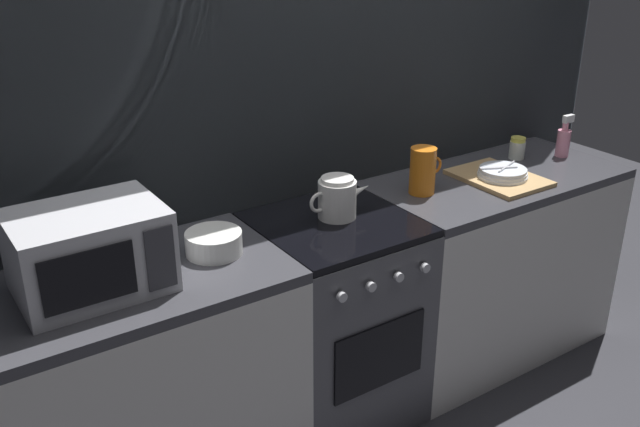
# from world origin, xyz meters

# --- Properties ---
(ground_plane) EXTENTS (8.00, 8.00, 0.00)m
(ground_plane) POSITION_xyz_m (0.00, 0.00, 0.00)
(ground_plane) COLOR #2D2D33
(back_wall) EXTENTS (3.60, 0.05, 2.40)m
(back_wall) POSITION_xyz_m (0.00, 0.32, 1.20)
(back_wall) COLOR gray
(back_wall) RESTS_ON ground_plane
(counter_left) EXTENTS (1.20, 0.60, 0.90)m
(counter_left) POSITION_xyz_m (-0.90, 0.00, 0.45)
(counter_left) COLOR silver
(counter_left) RESTS_ON ground_plane
(stove_unit) EXTENTS (0.60, 0.63, 0.90)m
(stove_unit) POSITION_xyz_m (-0.00, -0.00, 0.45)
(stove_unit) COLOR #4C4C51
(stove_unit) RESTS_ON ground_plane
(counter_right) EXTENTS (1.20, 0.60, 0.90)m
(counter_right) POSITION_xyz_m (0.90, 0.00, 0.45)
(counter_right) COLOR silver
(counter_right) RESTS_ON ground_plane
(microwave) EXTENTS (0.46, 0.35, 0.27)m
(microwave) POSITION_xyz_m (-0.94, -0.00, 1.04)
(microwave) COLOR #B2B2B7
(microwave) RESTS_ON counter_left
(kettle) EXTENTS (0.28, 0.15, 0.17)m
(kettle) POSITION_xyz_m (0.03, 0.03, 0.98)
(kettle) COLOR white
(kettle) RESTS_ON stove_unit
(mixing_bowl) EXTENTS (0.20, 0.20, 0.08)m
(mixing_bowl) POSITION_xyz_m (-0.51, 0.01, 0.94)
(mixing_bowl) COLOR silver
(mixing_bowl) RESTS_ON counter_left
(pitcher) EXTENTS (0.16, 0.11, 0.20)m
(pitcher) POSITION_xyz_m (0.48, 0.04, 1.00)
(pitcher) COLOR orange
(pitcher) RESTS_ON counter_right
(dish_pile) EXTENTS (0.30, 0.40, 0.07)m
(dish_pile) POSITION_xyz_m (0.86, -0.05, 0.92)
(dish_pile) COLOR tan
(dish_pile) RESTS_ON counter_right
(spice_jar) EXTENTS (0.08, 0.08, 0.10)m
(spice_jar) POSITION_xyz_m (1.15, 0.12, 0.95)
(spice_jar) COLOR silver
(spice_jar) RESTS_ON counter_right
(spray_bottle) EXTENTS (0.08, 0.06, 0.20)m
(spray_bottle) POSITION_xyz_m (1.36, 0.02, 0.98)
(spray_bottle) COLOR pink
(spray_bottle) RESTS_ON counter_right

